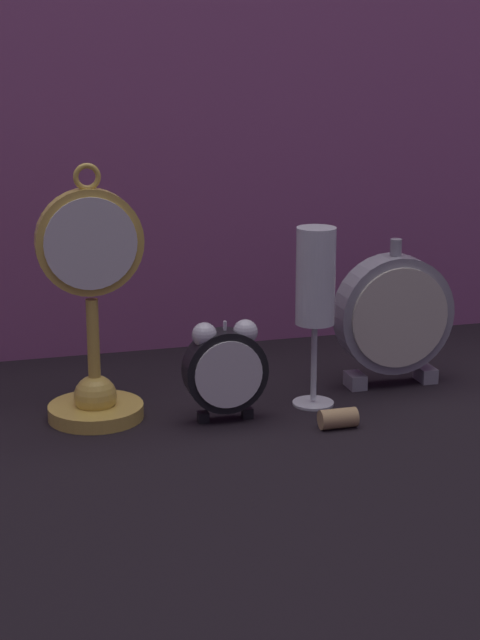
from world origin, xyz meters
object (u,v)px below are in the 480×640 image
champagne_flute (315,288)px  wine_cork (338,418)px  pocket_watch_on_stand (93,327)px  alarm_clock_twin_bell (225,366)px  mantel_clock_silver (394,315)px

champagne_flute → wine_cork: 0.15m
pocket_watch_on_stand → alarm_clock_twin_bell: 0.15m
pocket_watch_on_stand → champagne_flute: size_ratio=1.37×
mantel_clock_silver → champagne_flute: champagne_flute is taller
wine_cork → champagne_flute: bearing=90.9°
champagne_flute → pocket_watch_on_stand: bearing=174.7°
pocket_watch_on_stand → champagne_flute: 0.26m
alarm_clock_twin_bell → wine_cork: (0.11, -0.06, -0.05)m
wine_cork → alarm_clock_twin_bell: bearing=153.8°
mantel_clock_silver → pocket_watch_on_stand: bearing=-177.1°
pocket_watch_on_stand → champagne_flute: (0.25, -0.02, 0.03)m
mantel_clock_silver → alarm_clock_twin_bell: bearing=-164.3°
pocket_watch_on_stand → wine_cork: size_ratio=6.89×
alarm_clock_twin_bell → wine_cork: 0.14m
wine_cork → mantel_clock_silver: bearing=46.2°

